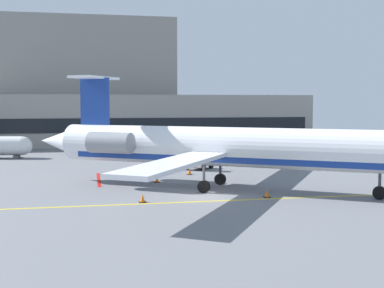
% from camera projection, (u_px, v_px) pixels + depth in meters
% --- Properties ---
extents(ground, '(120.00, 120.00, 0.11)m').
position_uv_depth(ground, '(205.00, 197.00, 35.55)').
color(ground, slate).
extents(terminal_building, '(65.58, 17.13, 20.01)m').
position_uv_depth(terminal_building, '(90.00, 97.00, 81.40)').
color(terminal_building, gray).
rests_on(terminal_building, ground).
extents(regional_jet, '(29.81, 25.28, 8.68)m').
position_uv_depth(regional_jet, '(223.00, 147.00, 38.20)').
color(regional_jet, white).
rests_on(regional_jet, ground).
extents(baggage_tug, '(3.29, 2.21, 2.22)m').
position_uv_depth(baggage_tug, '(177.00, 153.00, 56.57)').
color(baggage_tug, '#19389E').
rests_on(baggage_tug, ground).
extents(pushback_tractor, '(3.20, 3.36, 1.95)m').
position_uv_depth(pushback_tractor, '(198.00, 161.00, 49.69)').
color(pushback_tractor, silver).
rests_on(pushback_tractor, ground).
extents(fuel_tank, '(6.13, 2.92, 2.57)m').
position_uv_depth(fuel_tank, '(6.00, 146.00, 59.83)').
color(fuel_tank, white).
rests_on(fuel_tank, ground).
extents(safety_cone_alpha, '(0.47, 0.47, 0.55)m').
position_uv_depth(safety_cone_alpha, '(189.00, 172.00, 46.30)').
color(safety_cone_alpha, orange).
rests_on(safety_cone_alpha, ground).
extents(safety_cone_bravo, '(0.47, 0.47, 0.55)m').
position_uv_depth(safety_cone_bravo, '(143.00, 199.00, 33.41)').
color(safety_cone_bravo, orange).
rests_on(safety_cone_bravo, ground).
extents(safety_cone_charlie, '(0.47, 0.47, 0.55)m').
position_uv_depth(safety_cone_charlie, '(157.00, 179.00, 41.78)').
color(safety_cone_charlie, orange).
rests_on(safety_cone_charlie, ground).
extents(safety_cone_delta, '(0.47, 0.47, 0.55)m').
position_uv_depth(safety_cone_delta, '(267.00, 194.00, 35.17)').
color(safety_cone_delta, orange).
rests_on(safety_cone_delta, ground).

